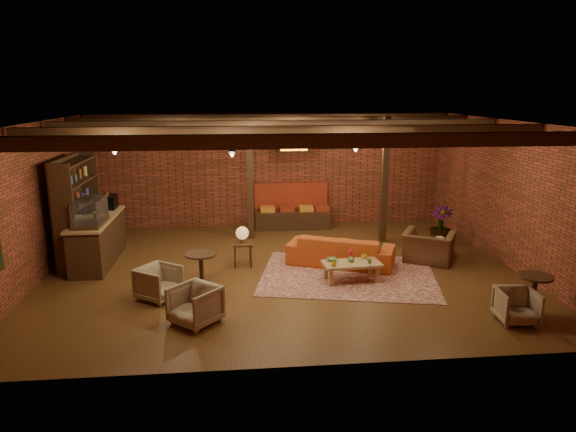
{
  "coord_description": "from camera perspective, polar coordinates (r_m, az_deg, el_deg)",
  "views": [
    {
      "loc": [
        -0.92,
        -10.54,
        3.83
      ],
      "look_at": [
        0.15,
        0.2,
        1.18
      ],
      "focal_mm": 32.0,
      "sensor_mm": 36.0,
      "label": 1
    }
  ],
  "objects": [
    {
      "name": "ceiling_spotlights",
      "position": [
        10.62,
        -0.72,
        8.58
      ],
      "size": [
        6.4,
        4.4,
        0.28
      ],
      "primitive_type": null,
      "color": "black",
      "rests_on": "ceiling"
    },
    {
      "name": "sofa",
      "position": [
        11.59,
        5.89,
        -3.78
      ],
      "size": [
        2.51,
        1.76,
        0.68
      ],
      "primitive_type": "imported",
      "rotation": [
        0.0,
        0.0,
        2.74
      ],
      "color": "#AE4518",
      "rests_on": "floor"
    },
    {
      "name": "side_table_book",
      "position": [
        12.6,
        16.22,
        -2.51
      ],
      "size": [
        0.49,
        0.49,
        0.46
      ],
      "rotation": [
        0.0,
        0.0,
        -0.3
      ],
      "color": "#321D10",
      "rests_on": "floor"
    },
    {
      "name": "service_counter",
      "position": [
        12.35,
        -20.44,
        -1.28
      ],
      "size": [
        0.8,
        2.5,
        1.6
      ],
      "primitive_type": null,
      "color": "#321D10",
      "rests_on": "ground"
    },
    {
      "name": "wall_left",
      "position": [
        11.52,
        -26.33,
        1.2
      ],
      "size": [
        0.02,
        8.0,
        3.2
      ],
      "primitive_type": "cube",
      "color": "brown",
      "rests_on": "ground"
    },
    {
      "name": "wall_front",
      "position": [
        6.97,
        2.19,
        -4.87
      ],
      "size": [
        10.0,
        0.02,
        3.2
      ],
      "primitive_type": "cube",
      "color": "brown",
      "rests_on": "ground"
    },
    {
      "name": "rug",
      "position": [
        11.05,
        6.68,
        -6.53
      ],
      "size": [
        4.12,
        3.47,
        0.01
      ],
      "primitive_type": "cube",
      "rotation": [
        0.0,
        0.0,
        -0.21
      ],
      "color": "maroon",
      "rests_on": "floor"
    },
    {
      "name": "ceiling",
      "position": [
        10.59,
        -0.72,
        10.41
      ],
      "size": [
        10.0,
        8.0,
        0.02
      ],
      "primitive_type": "cube",
      "color": "black",
      "rests_on": "wall_back"
    },
    {
      "name": "banquette",
      "position": [
        14.55,
        0.45,
        0.59
      ],
      "size": [
        2.1,
        0.7,
        1.0
      ],
      "primitive_type": null,
      "color": "maroon",
      "rests_on": "ground"
    },
    {
      "name": "armchair_b",
      "position": [
        8.84,
        -10.29,
        -9.51
      ],
      "size": [
        0.97,
        0.97,
        0.73
      ],
      "primitive_type": "imported",
      "rotation": [
        0.0,
        0.0,
        -0.73
      ],
      "color": "#B4A58B",
      "rests_on": "floor"
    },
    {
      "name": "side_table_lamp",
      "position": [
        11.4,
        -5.09,
        -2.23
      ],
      "size": [
        0.44,
        0.44,
        0.9
      ],
      "rotation": [
        0.0,
        0.0,
        0.02
      ],
      "color": "#321D10",
      "rests_on": "floor"
    },
    {
      "name": "wall_back",
      "position": [
        14.74,
        -2.06,
        5.11
      ],
      "size": [
        10.0,
        0.02,
        3.2
      ],
      "primitive_type": "cube",
      "color": "brown",
      "rests_on": "ground"
    },
    {
      "name": "armchair_far",
      "position": [
        9.58,
        24.09,
        -8.96
      ],
      "size": [
        0.67,
        0.63,
        0.64
      ],
      "primitive_type": "imported",
      "rotation": [
        0.0,
        0.0,
        -0.09
      ],
      "color": "#B4A58B",
      "rests_on": "floor"
    },
    {
      "name": "armchair_a",
      "position": [
        9.98,
        -14.18,
        -7.04
      ],
      "size": [
        0.91,
        0.92,
        0.7
      ],
      "primitive_type": "imported",
      "rotation": [
        0.0,
        0.0,
        0.96
      ],
      "color": "#B4A58B",
      "rests_on": "floor"
    },
    {
      "name": "post_left",
      "position": [
        13.33,
        -4.26,
        4.15
      ],
      "size": [
        0.16,
        0.16,
        3.2
      ],
      "primitive_type": "cube",
      "color": "#321D10",
      "rests_on": "ground"
    },
    {
      "name": "ceiling_pipe",
      "position": [
        12.21,
        -1.38,
        9.21
      ],
      "size": [
        9.6,
        0.12,
        0.12
      ],
      "primitive_type": "cylinder",
      "rotation": [
        0.0,
        1.57,
        0.0
      ],
      "color": "black",
      "rests_on": "ceiling"
    },
    {
      "name": "ceiling_beams",
      "position": [
        10.6,
        -0.72,
        9.76
      ],
      "size": [
        9.8,
        6.4,
        0.22
      ],
      "primitive_type": null,
      "color": "#321D10",
      "rests_on": "ceiling"
    },
    {
      "name": "armchair_right",
      "position": [
        12.1,
        15.38,
        -2.79
      ],
      "size": [
        1.3,
        1.16,
        0.95
      ],
      "primitive_type": "imported",
      "rotation": [
        0.0,
        0.0,
        2.61
      ],
      "color": "brown",
      "rests_on": "floor"
    },
    {
      "name": "round_table_right",
      "position": [
        10.03,
        25.68,
        -7.21
      ],
      "size": [
        0.6,
        0.6,
        0.7
      ],
      "color": "#321D10",
      "rests_on": "floor"
    },
    {
      "name": "wall_right",
      "position": [
        12.29,
        23.23,
        2.23
      ],
      "size": [
        0.02,
        8.0,
        3.2
      ],
      "primitive_type": "cube",
      "color": "brown",
      "rests_on": "ground"
    },
    {
      "name": "round_table_left",
      "position": [
        10.48,
        -9.63,
        -5.22
      ],
      "size": [
        0.63,
        0.63,
        0.66
      ],
      "color": "#321D10",
      "rests_on": "floor"
    },
    {
      "name": "service_sign",
      "position": [
        13.8,
        0.66,
        7.66
      ],
      "size": [
        0.86,
        0.06,
        0.3
      ],
      "primitive_type": "cube",
      "color": "orange",
      "rests_on": "ceiling"
    },
    {
      "name": "plant_counter",
      "position": [
        12.41,
        -19.93,
        0.84
      ],
      "size": [
        0.35,
        0.39,
        0.3
      ],
      "primitive_type": "imported",
      "color": "#337F33",
      "rests_on": "service_counter"
    },
    {
      "name": "plant_tall",
      "position": [
        13.39,
        16.91,
        3.02
      ],
      "size": [
        2.17,
        2.17,
        2.92
      ],
      "primitive_type": "imported",
      "rotation": [
        0.0,
        0.0,
        -0.43
      ],
      "color": "#4C7F4C",
      "rests_on": "floor"
    },
    {
      "name": "floor",
      "position": [
        11.25,
        -0.67,
        -6.09
      ],
      "size": [
        10.0,
        10.0,
        0.0
      ],
      "primitive_type": "plane",
      "color": "#3A220E",
      "rests_on": "ground"
    },
    {
      "name": "post_right",
      "position": [
        13.27,
        10.7,
        3.9
      ],
      "size": [
        0.16,
        0.16,
        3.2
      ],
      "primitive_type": "cube",
      "color": "#321D10",
      "rests_on": "ground"
    },
    {
      "name": "shelving_hutch",
      "position": [
        12.46,
        -22.26,
        0.58
      ],
      "size": [
        0.52,
        2.0,
        2.4
      ],
      "primitive_type": null,
      "color": "#321D10",
      "rests_on": "ground"
    },
    {
      "name": "coffee_table",
      "position": [
        10.62,
        7.01,
        -5.36
      ],
      "size": [
        1.22,
        0.68,
        0.65
      ],
      "rotation": [
        0.0,
        0.0,
        0.09
      ],
      "color": "olive",
      "rests_on": "floor"
    }
  ]
}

